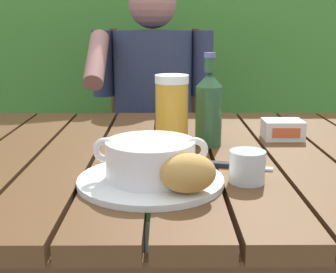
{
  "coord_description": "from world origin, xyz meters",
  "views": [
    {
      "loc": [
        -0.04,
        -1.08,
        1.07
      ],
      "look_at": [
        -0.03,
        -0.13,
        0.84
      ],
      "focal_mm": 48.4,
      "sensor_mm": 36.0,
      "label": 1
    }
  ],
  "objects_px": {
    "butter_tub": "(283,130)",
    "bread_roll": "(187,173)",
    "beer_glass": "(172,114)",
    "chair_near_diner": "(154,151)",
    "person_eating": "(152,109)",
    "beer_bottle": "(209,108)",
    "table_knife": "(228,165)",
    "water_glass_small": "(247,167)",
    "serving_plate": "(151,180)",
    "soup_bowl": "(151,158)"
  },
  "relations": [
    {
      "from": "butter_tub",
      "to": "serving_plate",
      "type": "bearing_deg",
      "value": -134.68
    },
    {
      "from": "soup_bowl",
      "to": "water_glass_small",
      "type": "distance_m",
      "value": 0.19
    },
    {
      "from": "butter_tub",
      "to": "bread_roll",
      "type": "bearing_deg",
      "value": -122.94
    },
    {
      "from": "serving_plate",
      "to": "soup_bowl",
      "type": "distance_m",
      "value": 0.05
    },
    {
      "from": "chair_near_diner",
      "to": "beer_bottle",
      "type": "xyz_separation_m",
      "value": [
        0.16,
        -0.88,
        0.36
      ]
    },
    {
      "from": "person_eating",
      "to": "butter_tub",
      "type": "distance_m",
      "value": 0.72
    },
    {
      "from": "chair_near_diner",
      "to": "water_glass_small",
      "type": "bearing_deg",
      "value": -79.67
    },
    {
      "from": "person_eating",
      "to": "serving_plate",
      "type": "bearing_deg",
      "value": -88.56
    },
    {
      "from": "chair_near_diner",
      "to": "table_knife",
      "type": "distance_m",
      "value": 1.12
    },
    {
      "from": "soup_bowl",
      "to": "beer_bottle",
      "type": "distance_m",
      "value": 0.32
    },
    {
      "from": "chair_near_diner",
      "to": "person_eating",
      "type": "bearing_deg",
      "value": -90.79
    },
    {
      "from": "serving_plate",
      "to": "water_glass_small",
      "type": "xyz_separation_m",
      "value": [
        0.19,
        0.01,
        0.03
      ]
    },
    {
      "from": "soup_bowl",
      "to": "bread_roll",
      "type": "xyz_separation_m",
      "value": [
        0.07,
        -0.08,
        -0.0
      ]
    },
    {
      "from": "beer_bottle",
      "to": "soup_bowl",
      "type": "bearing_deg",
      "value": -115.86
    },
    {
      "from": "bread_roll",
      "to": "water_glass_small",
      "type": "xyz_separation_m",
      "value": [
        0.12,
        0.08,
        -0.02
      ]
    },
    {
      "from": "serving_plate",
      "to": "table_knife",
      "type": "bearing_deg",
      "value": 31.11
    },
    {
      "from": "beer_bottle",
      "to": "butter_tub",
      "type": "bearing_deg",
      "value": 17.15
    },
    {
      "from": "chair_near_diner",
      "to": "person_eating",
      "type": "distance_m",
      "value": 0.31
    },
    {
      "from": "person_eating",
      "to": "beer_bottle",
      "type": "relative_size",
      "value": 5.31
    },
    {
      "from": "table_knife",
      "to": "soup_bowl",
      "type": "bearing_deg",
      "value": -148.89
    },
    {
      "from": "bread_roll",
      "to": "beer_bottle",
      "type": "relative_size",
      "value": 0.47
    },
    {
      "from": "bread_roll",
      "to": "beer_glass",
      "type": "height_order",
      "value": "beer_glass"
    },
    {
      "from": "serving_plate",
      "to": "beer_glass",
      "type": "distance_m",
      "value": 0.25
    },
    {
      "from": "water_glass_small",
      "to": "chair_near_diner",
      "type": "bearing_deg",
      "value": 100.33
    },
    {
      "from": "bread_roll",
      "to": "beer_bottle",
      "type": "height_order",
      "value": "beer_bottle"
    },
    {
      "from": "water_glass_small",
      "to": "butter_tub",
      "type": "distance_m",
      "value": 0.38
    },
    {
      "from": "soup_bowl",
      "to": "water_glass_small",
      "type": "bearing_deg",
      "value": 1.58
    },
    {
      "from": "water_glass_small",
      "to": "bread_roll",
      "type": "bearing_deg",
      "value": -145.15
    },
    {
      "from": "water_glass_small",
      "to": "table_knife",
      "type": "xyz_separation_m",
      "value": [
        -0.02,
        0.1,
        -0.03
      ]
    },
    {
      "from": "chair_near_diner",
      "to": "butter_tub",
      "type": "bearing_deg",
      "value": -65.62
    },
    {
      "from": "beer_bottle",
      "to": "butter_tub",
      "type": "height_order",
      "value": "beer_bottle"
    },
    {
      "from": "beer_bottle",
      "to": "water_glass_small",
      "type": "distance_m",
      "value": 0.29
    },
    {
      "from": "serving_plate",
      "to": "beer_bottle",
      "type": "xyz_separation_m",
      "value": [
        0.14,
        0.29,
        0.09
      ]
    },
    {
      "from": "person_eating",
      "to": "bread_roll",
      "type": "relative_size",
      "value": 11.27
    },
    {
      "from": "water_glass_small",
      "to": "table_knife",
      "type": "height_order",
      "value": "water_glass_small"
    },
    {
      "from": "soup_bowl",
      "to": "water_glass_small",
      "type": "relative_size",
      "value": 3.14
    },
    {
      "from": "serving_plate",
      "to": "butter_tub",
      "type": "bearing_deg",
      "value": 45.32
    },
    {
      "from": "person_eating",
      "to": "bread_roll",
      "type": "xyz_separation_m",
      "value": [
        0.09,
        -1.04,
        0.08
      ]
    },
    {
      "from": "beer_glass",
      "to": "butter_tub",
      "type": "distance_m",
      "value": 0.33
    },
    {
      "from": "beer_glass",
      "to": "bread_roll",
      "type": "bearing_deg",
      "value": -85.62
    },
    {
      "from": "serving_plate",
      "to": "beer_bottle",
      "type": "distance_m",
      "value": 0.33
    },
    {
      "from": "beer_glass",
      "to": "beer_bottle",
      "type": "relative_size",
      "value": 0.79
    },
    {
      "from": "chair_near_diner",
      "to": "butter_tub",
      "type": "relative_size",
      "value": 9.95
    },
    {
      "from": "bread_roll",
      "to": "water_glass_small",
      "type": "bearing_deg",
      "value": 34.85
    },
    {
      "from": "beer_glass",
      "to": "butter_tub",
      "type": "xyz_separation_m",
      "value": [
        0.3,
        0.12,
        -0.07
      ]
    },
    {
      "from": "beer_bottle",
      "to": "table_knife",
      "type": "bearing_deg",
      "value": -81.61
    },
    {
      "from": "person_eating",
      "to": "beer_glass",
      "type": "relative_size",
      "value": 6.7
    },
    {
      "from": "soup_bowl",
      "to": "table_knife",
      "type": "xyz_separation_m",
      "value": [
        0.17,
        0.1,
        -0.05
      ]
    },
    {
      "from": "butter_tub",
      "to": "beer_glass",
      "type": "bearing_deg",
      "value": -158.3
    },
    {
      "from": "bread_roll",
      "to": "butter_tub",
      "type": "bearing_deg",
      "value": 57.06
    }
  ]
}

